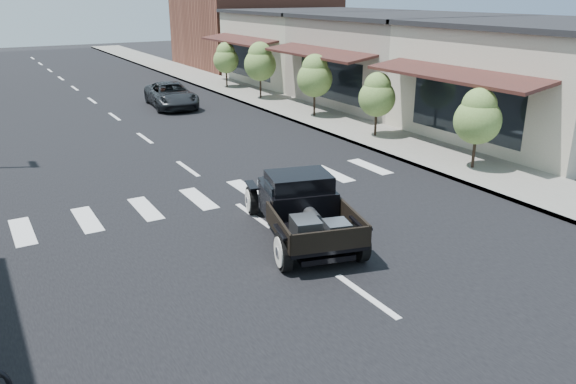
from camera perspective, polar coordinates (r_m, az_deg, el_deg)
ground at (r=13.80m, az=0.26°, el=-5.17°), size 120.00×120.00×0.00m
road at (r=27.17m, az=-16.18°, el=6.59°), size 14.00×80.00×0.02m
road_markings at (r=22.49m, az=-12.86°, el=4.23°), size 12.00×60.00×0.06m
sidewalk_right at (r=30.31m, az=-0.36°, el=8.77°), size 3.00×80.00×0.15m
storefront_near at (r=26.23m, az=25.17°, el=10.07°), size 10.00×9.00×4.50m
storefront_mid at (r=32.17m, az=11.84°, el=12.92°), size 10.00×9.00×4.50m
storefront_far at (r=39.29m, az=2.84°, el=14.45°), size 10.00×9.00×4.50m
far_building_right at (r=48.10m, az=-3.41°, el=16.88°), size 11.00×10.00×7.00m
small_tree_a at (r=19.84m, az=18.59°, el=5.99°), size 1.56×1.56×2.60m
small_tree_b at (r=23.54m, az=8.99°, el=8.67°), size 1.51×1.51×2.51m
small_tree_c at (r=27.24m, az=2.72°, el=10.68°), size 1.68×1.68×2.81m
small_tree_d at (r=32.00m, az=-2.84°, el=12.16°), size 1.78×1.78×2.97m
small_tree_e at (r=36.12m, az=-6.30°, el=12.65°), size 1.58×1.58×2.63m
hotrod_pickup at (r=13.84m, az=1.35°, el=-1.44°), size 3.31×5.10×1.63m
second_car at (r=30.73m, az=-11.78°, el=9.60°), size 2.61×4.82×1.28m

